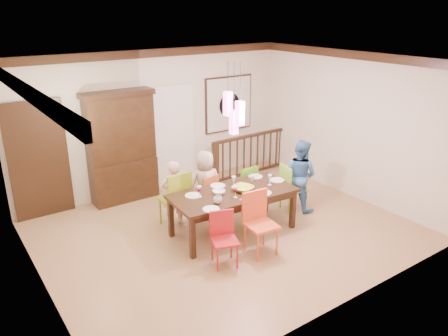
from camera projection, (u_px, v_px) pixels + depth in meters
floor at (226, 231)px, 7.61m from camera, size 6.00×6.00×0.00m
ceiling at (226, 61)px, 6.60m from camera, size 6.00×6.00×0.00m
wall_back at (157, 121)px, 9.03m from camera, size 6.00×0.00×6.00m
wall_left at (32, 194)px, 5.50m from camera, size 0.00×5.00×5.00m
wall_right at (349, 125)px, 8.71m from camera, size 0.00×5.00×5.00m
crown_molding at (226, 66)px, 6.63m from camera, size 6.00×5.00×0.16m
panel_door at (39, 162)px, 7.84m from camera, size 1.04×0.07×2.24m
white_doorway at (173, 137)px, 9.33m from camera, size 0.97×0.05×2.22m
painting at (229, 104)px, 9.91m from camera, size 1.25×0.06×1.25m
pendant_cluster at (234, 113)px, 6.86m from camera, size 0.27×0.21×1.14m
dining_table at (233, 196)px, 7.35m from camera, size 2.18×1.11×0.75m
chair_far_left at (174, 194)px, 7.62m from camera, size 0.48×0.48×1.04m
chair_far_mid at (205, 192)px, 8.04m from camera, size 0.43×0.43×0.82m
chair_far_right at (244, 183)px, 8.38m from camera, size 0.40×0.40×0.86m
chair_near_left at (225, 237)px, 6.46m from camera, size 0.47×0.47×0.83m
chair_near_mid at (261, 220)px, 6.74m from camera, size 0.49×0.49×0.99m
chair_end_right at (293, 184)px, 8.23m from camera, size 0.49×0.49×0.91m
china_hutch at (121, 147)px, 8.51m from camera, size 1.39×0.46×2.20m
balustrade at (251, 154)px, 10.04m from camera, size 2.11×0.13×0.96m
person_far_left at (173, 194)px, 7.62m from camera, size 0.47×0.33×1.21m
person_far_mid at (205, 184)px, 7.97m from camera, size 0.68×0.51×1.26m
person_end_right at (300, 175)px, 8.23m from camera, size 0.66×0.77×1.38m
serving_bowl at (243, 189)px, 7.35m from camera, size 0.44×0.44×0.08m
small_bowl at (219, 192)px, 7.23m from camera, size 0.25×0.25×0.07m
cup_left at (218, 200)px, 6.89m from camera, size 0.16×0.16×0.11m
cup_right at (252, 178)px, 7.80m from camera, size 0.10×0.10×0.09m
plate_far_left at (193, 195)px, 7.17m from camera, size 0.26×0.26×0.01m
plate_far_mid at (218, 186)px, 7.56m from camera, size 0.26×0.26×0.01m
plate_far_right at (255, 176)px, 7.97m from camera, size 0.26×0.26×0.01m
plate_near_left at (211, 209)px, 6.68m from camera, size 0.26×0.26×0.01m
plate_near_mid at (264, 193)px, 7.27m from camera, size 0.26×0.26×0.01m
plate_end_right at (277, 180)px, 7.81m from camera, size 0.26×0.26×0.01m
wine_glass_a at (199, 192)px, 7.10m from camera, size 0.08×0.08×0.19m
wine_glass_b at (234, 181)px, 7.51m from camera, size 0.08×0.08×0.19m
wine_glass_c at (235, 192)px, 7.09m from camera, size 0.08×0.08×0.19m
wine_glass_d at (270, 180)px, 7.58m from camera, size 0.08×0.08×0.19m
napkin at (246, 200)px, 7.01m from camera, size 0.18×0.14×0.01m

